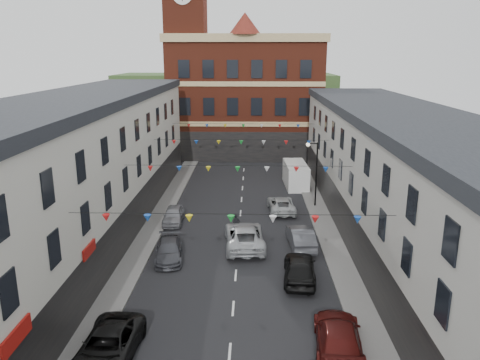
# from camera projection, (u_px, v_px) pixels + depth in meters

# --- Properties ---
(ground) EXTENTS (160.00, 160.00, 0.00)m
(ground) POSITION_uv_depth(u_px,v_px,m) (236.00, 275.00, 29.61)
(ground) COLOR black
(ground) RESTS_ON ground
(pavement_left) EXTENTS (1.80, 64.00, 0.15)m
(pavement_left) POSITION_uv_depth(u_px,v_px,m) (135.00, 260.00, 31.70)
(pavement_left) COLOR #605E5B
(pavement_left) RESTS_ON ground
(pavement_right) EXTENTS (1.80, 64.00, 0.15)m
(pavement_right) POSITION_uv_depth(u_px,v_px,m) (339.00, 262.00, 31.35)
(pavement_right) COLOR #605E5B
(pavement_right) RESTS_ON ground
(terrace_left) EXTENTS (8.40, 56.00, 10.70)m
(terrace_left) POSITION_uv_depth(u_px,v_px,m) (50.00, 189.00, 29.49)
(terrace_left) COLOR beige
(terrace_left) RESTS_ON ground
(terrace_right) EXTENTS (8.40, 56.00, 9.70)m
(terrace_right) POSITION_uv_depth(u_px,v_px,m) (425.00, 199.00, 29.02)
(terrace_right) COLOR #B5B2AA
(terrace_right) RESTS_ON ground
(civic_building) EXTENTS (20.60, 13.30, 18.50)m
(civic_building) POSITION_uv_depth(u_px,v_px,m) (245.00, 95.00, 64.13)
(civic_building) COLOR maroon
(civic_building) RESTS_ON ground
(clock_tower) EXTENTS (5.60, 5.60, 30.00)m
(clock_tower) POSITION_uv_depth(u_px,v_px,m) (187.00, 43.00, 59.71)
(clock_tower) COLOR maroon
(clock_tower) RESTS_ON ground
(distant_hill) EXTENTS (40.00, 14.00, 10.00)m
(distant_hill) POSITION_uv_depth(u_px,v_px,m) (226.00, 101.00, 88.26)
(distant_hill) COLOR #2D5025
(distant_hill) RESTS_ON ground
(street_lamp) EXTENTS (1.10, 0.36, 6.00)m
(street_lamp) POSITION_uv_depth(u_px,v_px,m) (314.00, 165.00, 41.94)
(street_lamp) COLOR black
(street_lamp) RESTS_ON ground
(car_left_c) EXTENTS (2.61, 5.34, 1.46)m
(car_left_c) POSITION_uv_depth(u_px,v_px,m) (108.00, 347.00, 21.16)
(car_left_c) COLOR black
(car_left_c) RESTS_ON ground
(car_left_d) EXTENTS (2.35, 4.57, 1.27)m
(car_left_d) POSITION_uv_depth(u_px,v_px,m) (169.00, 250.00, 31.81)
(car_left_d) COLOR #414248
(car_left_d) RESTS_ON ground
(car_left_e) EXTENTS (1.74, 4.00, 1.34)m
(car_left_e) POSITION_uv_depth(u_px,v_px,m) (173.00, 215.00, 38.69)
(car_left_e) COLOR gray
(car_left_e) RESTS_ON ground
(car_right_c) EXTENTS (2.63, 5.45, 1.53)m
(car_right_c) POSITION_uv_depth(u_px,v_px,m) (338.00, 337.00, 21.86)
(car_right_c) COLOR #4C110F
(car_right_c) RESTS_ON ground
(car_right_d) EXTENTS (2.29, 4.94, 1.64)m
(car_right_d) POSITION_uv_depth(u_px,v_px,m) (300.00, 268.00, 28.79)
(car_right_d) COLOR black
(car_right_d) RESTS_ON ground
(car_right_e) EXTENTS (1.95, 4.73, 1.53)m
(car_right_e) POSITION_uv_depth(u_px,v_px,m) (301.00, 237.00, 33.81)
(car_right_e) COLOR #4D4F55
(car_right_e) RESTS_ON ground
(car_right_f) EXTENTS (2.51, 4.95, 1.34)m
(car_right_f) POSITION_uv_depth(u_px,v_px,m) (281.00, 205.00, 41.43)
(car_right_f) COLOR #AFB2B4
(car_right_f) RESTS_ON ground
(moving_car) EXTENTS (3.20, 6.15, 1.65)m
(moving_car) POSITION_uv_depth(u_px,v_px,m) (245.00, 236.00, 33.85)
(moving_car) COLOR #B4B7BC
(moving_car) RESTS_ON ground
(white_van) EXTENTS (2.42, 5.69, 2.47)m
(white_van) POSITION_uv_depth(u_px,v_px,m) (296.00, 175.00, 49.36)
(white_van) COLOR silver
(white_van) RESTS_ON ground
(pedestrian) EXTENTS (0.57, 0.38, 1.56)m
(pedestrian) POSITION_uv_depth(u_px,v_px,m) (236.00, 224.00, 36.30)
(pedestrian) COLOR black
(pedestrian) RESTS_ON ground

